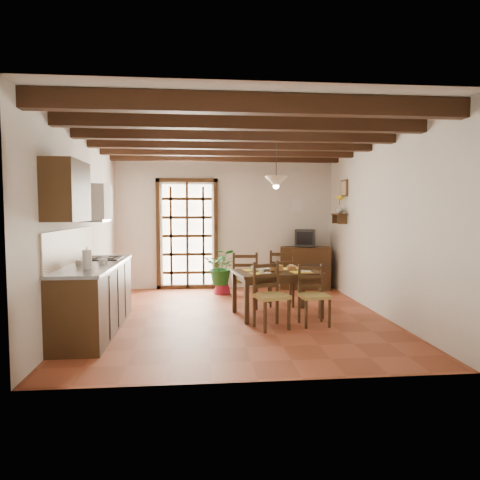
{
  "coord_description": "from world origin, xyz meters",
  "views": [
    {
      "loc": [
        -0.55,
        -6.42,
        1.63
      ],
      "look_at": [
        0.1,
        0.4,
        1.15
      ],
      "focal_mm": 32.0,
      "sensor_mm": 36.0,
      "label": 1
    }
  ],
  "objects": [
    {
      "name": "upper_cabinet",
      "position": [
        -2.08,
        -1.3,
        1.85
      ],
      "size": [
        0.35,
        0.8,
        0.7
      ],
      "primitive_type": "cube",
      "color": "#342110",
      "rests_on": "room_shell"
    },
    {
      "name": "chair_far_left",
      "position": [
        0.2,
        0.61,
        0.29
      ],
      "size": [
        0.47,
        0.45,
        0.94
      ],
      "rotation": [
        0.0,
        0.0,
        3.05
      ],
      "color": "#9F8B43",
      "rests_on": "ground_plane"
    },
    {
      "name": "chair_far_right",
      "position": [
        0.83,
        0.71,
        0.3
      ],
      "size": [
        0.48,
        0.46,
        0.96
      ],
      "rotation": [
        0.0,
        0.0,
        3.06
      ],
      "color": "#9F8B43",
      "rests_on": "ground_plane"
    },
    {
      "name": "counter_items",
      "position": [
        -1.95,
        -0.51,
        0.96
      ],
      "size": [
        0.5,
        1.43,
        0.25
      ],
      "color": "black",
      "rests_on": "kitchen_counter"
    },
    {
      "name": "chair_near_right",
      "position": [
        1.06,
        -0.57,
        0.27
      ],
      "size": [
        0.42,
        0.4,
        0.85
      ],
      "rotation": [
        0.0,
        0.0,
        0.07
      ],
      "color": "#9F8B43",
      "rests_on": "ground_plane"
    },
    {
      "name": "wall_shelf",
      "position": [
        2.14,
        1.6,
        1.51
      ],
      "size": [
        0.2,
        0.42,
        0.2
      ],
      "color": "#342110",
      "rests_on": "room_shell"
    },
    {
      "name": "plant_pot",
      "position": [
        -0.12,
        1.82,
        0.11
      ],
      "size": [
        0.33,
        0.33,
        0.2
      ],
      "primitive_type": "cone",
      "color": "maroon",
      "rests_on": "ground_plane"
    },
    {
      "name": "potted_plant",
      "position": [
        -0.12,
        1.82,
        0.57
      ],
      "size": [
        1.96,
        1.79,
        1.84
      ],
      "primitive_type": "imported",
      "rotation": [
        0.0,
        0.0,
        -0.26
      ],
      "color": "#144C19",
      "rests_on": "ground_plane"
    },
    {
      "name": "ceiling_beams",
      "position": [
        0.0,
        0.0,
        2.69
      ],
      "size": [
        4.5,
        4.34,
        0.2
      ],
      "color": "black",
      "rests_on": "room_shell"
    },
    {
      "name": "framed_picture",
      "position": [
        2.22,
        1.6,
        2.05
      ],
      "size": [
        0.03,
        0.32,
        0.32
      ],
      "color": "brown",
      "rests_on": "room_shell"
    },
    {
      "name": "room_shell",
      "position": [
        0.0,
        0.0,
        1.82
      ],
      "size": [
        4.52,
        5.02,
        2.81
      ],
      "color": "silver",
      "rests_on": "ground_plane"
    },
    {
      "name": "dining_table",
      "position": [
        0.63,
        0.02,
        0.6
      ],
      "size": [
        1.4,
        1.02,
        0.69
      ],
      "rotation": [
        0.0,
        0.0,
        0.17
      ],
      "color": "#322010",
      "rests_on": "ground_plane"
    },
    {
      "name": "pendant_lamp",
      "position": [
        0.63,
        0.12,
        2.08
      ],
      "size": [
        0.36,
        0.36,
        0.84
      ],
      "color": "black",
      "rests_on": "room_shell"
    },
    {
      "name": "chair_near_left",
      "position": [
        0.43,
        -0.68,
        0.29
      ],
      "size": [
        0.52,
        0.51,
        0.91
      ],
      "rotation": [
        0.0,
        0.0,
        0.31
      ],
      "color": "#9F8B43",
      "rests_on": "ground_plane"
    },
    {
      "name": "ground_plane",
      "position": [
        0.0,
        0.0,
        0.0
      ],
      "size": [
        5.0,
        5.0,
        0.0
      ],
      "primitive_type": "plane",
      "color": "brown"
    },
    {
      "name": "table_setting",
      "position": [
        0.63,
        0.02,
        0.67
      ],
      "size": [
        0.93,
        0.62,
        0.09
      ],
      "rotation": [
        0.0,
        0.0,
        0.17
      ],
      "color": "yellow",
      "rests_on": "dining_table"
    },
    {
      "name": "shelf_flowers",
      "position": [
        2.14,
        1.6,
        1.86
      ],
      "size": [
        0.14,
        0.14,
        0.36
      ],
      "color": "yellow",
      "rests_on": "shelf_vase"
    },
    {
      "name": "shelf_vase",
      "position": [
        2.14,
        1.6,
        1.65
      ],
      "size": [
        0.15,
        0.15,
        0.15
      ],
      "primitive_type": "imported",
      "color": "#B2BFB2",
      "rests_on": "wall_shelf"
    },
    {
      "name": "kitchen_counter",
      "position": [
        -1.96,
        -0.6,
        0.47
      ],
      "size": [
        0.64,
        2.25,
        1.38
      ],
      "color": "#342110",
      "rests_on": "ground_plane"
    },
    {
      "name": "sideboard",
      "position": [
        1.63,
        2.23,
        0.43
      ],
      "size": [
        1.09,
        0.64,
        0.87
      ],
      "primitive_type": "cube",
      "rotation": [
        0.0,
        0.0,
        -0.18
      ],
      "color": "#342110",
      "rests_on": "ground_plane"
    },
    {
      "name": "french_door",
      "position": [
        -0.8,
        2.45,
        1.18
      ],
      "size": [
        1.26,
        0.11,
        2.32
      ],
      "color": "white",
      "rests_on": "ground_plane"
    },
    {
      "name": "crt_tv",
      "position": [
        1.63,
        2.22,
        1.06
      ],
      "size": [
        0.5,
        0.48,
        0.35
      ],
      "rotation": [
        0.0,
        0.0,
        -0.32
      ],
      "color": "black",
      "rests_on": "sideboard"
    },
    {
      "name": "range_hood",
      "position": [
        -2.05,
        -0.05,
        1.73
      ],
      "size": [
        0.38,
        0.6,
        0.54
      ],
      "color": "white",
      "rests_on": "room_shell"
    },
    {
      "name": "fuse_box",
      "position": [
        1.5,
        2.48,
        1.75
      ],
      "size": [
        0.25,
        0.03,
        0.32
      ],
      "primitive_type": "cube",
      "color": "white",
      "rests_on": "room_shell"
    },
    {
      "name": "table_bowl",
      "position": [
        0.4,
        0.02,
        0.72
      ],
      "size": [
        0.27,
        0.27,
        0.05
      ],
      "primitive_type": "imported",
      "rotation": [
        0.0,
        0.0,
        0.3
      ],
      "color": "white",
      "rests_on": "dining_table"
    }
  ]
}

